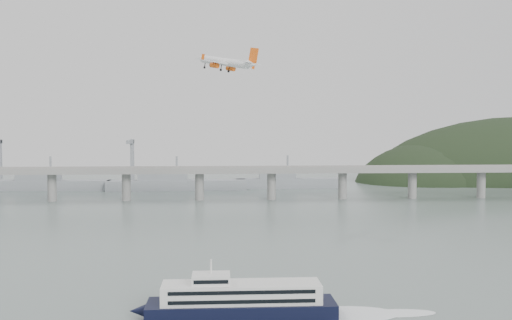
{
  "coord_description": "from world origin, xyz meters",
  "views": [
    {
      "loc": [
        -16.98,
        -213.13,
        51.54
      ],
      "look_at": [
        0.0,
        55.0,
        36.0
      ],
      "focal_mm": 42.0,
      "sensor_mm": 36.0,
      "label": 1
    }
  ],
  "objects": [
    {
      "name": "airliner",
      "position": [
        -12.9,
        94.13,
        83.66
      ],
      "size": [
        34.77,
        33.45,
        11.26
      ],
      "rotation": [
        0.05,
        -0.17,
        2.39
      ],
      "color": "white",
      "rests_on": "ground"
    },
    {
      "name": "distant_fleet",
      "position": [
        -155.36,
        265.08,
        6.22
      ],
      "size": [
        453.0,
        60.9,
        40.0
      ],
      "color": "gray",
      "rests_on": "ground"
    },
    {
      "name": "ground",
      "position": [
        0.0,
        0.0,
        0.0
      ],
      "size": [
        900.0,
        900.0,
        0.0
      ],
      "primitive_type": "plane",
      "color": "slate",
      "rests_on": "ground"
    },
    {
      "name": "bridge",
      "position": [
        -1.15,
        200.0,
        17.65
      ],
      "size": [
        800.0,
        22.0,
        23.9
      ],
      "color": "gray",
      "rests_on": "ground"
    },
    {
      "name": "ferry",
      "position": [
        -10.88,
        -54.35,
        4.29
      ],
      "size": [
        83.71,
        14.7,
        15.81
      ],
      "rotation": [
        0.0,
        0.0,
        -0.0
      ],
      "color": "black",
      "rests_on": "ground"
    }
  ]
}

